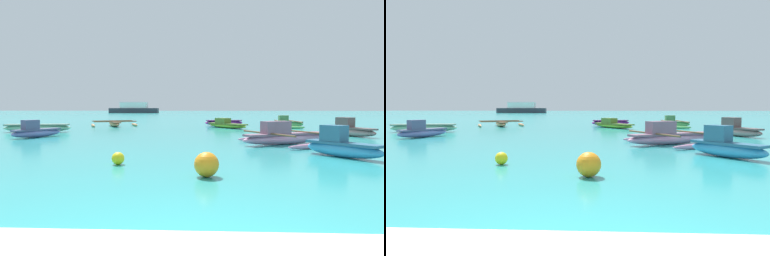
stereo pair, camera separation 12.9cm
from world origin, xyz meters
TOP-DOWN VIEW (x-y plane):
  - moored_boat_0 at (-10.10, 17.11)m, footprint 3.96×1.41m
  - moored_boat_1 at (1.35, 24.67)m, footprint 3.10×1.12m
  - moored_boat_2 at (5.93, 22.95)m, footprint 2.39×4.29m
  - moored_boat_3 at (4.12, 7.72)m, footprint 1.93×2.35m
  - moored_boat_4 at (1.39, 21.59)m, footprint 2.93×3.45m
  - moored_boat_5 at (7.41, 15.23)m, footprint 1.80×3.04m
  - moored_boat_6 at (-8.42, 13.67)m, footprint 1.83×2.48m
  - moored_boat_7 at (-7.17, 23.25)m, footprint 3.97×3.40m
  - moored_boat_8 at (3.18, 11.15)m, footprint 3.95×4.23m
  - mooring_buoy_0 at (-2.26, 6.00)m, footprint 0.33×0.33m
  - mooring_buoy_1 at (0.07, 4.56)m, footprint 0.54×0.54m
  - distant_ferry at (-17.56, 77.66)m, footprint 11.50×2.53m

SIDE VIEW (x-z plane):
  - mooring_buoy_0 at x=-2.26m, z-range 0.00..0.33m
  - moored_boat_7 at x=-7.17m, z-range -0.02..0.41m
  - moored_boat_1 at x=1.35m, z-range 0.02..0.47m
  - moored_boat_4 at x=1.39m, z-range -0.10..0.59m
  - moored_boat_0 at x=-10.10m, z-range 0.03..0.50m
  - mooring_buoy_1 at x=0.07m, z-range 0.00..0.54m
  - moored_boat_2 at x=5.93m, z-range -0.15..0.72m
  - moored_boat_6 at x=-8.42m, z-range -0.13..0.74m
  - moored_boat_8 at x=3.18m, z-range -0.16..0.78m
  - moored_boat_3 at x=4.12m, z-range -0.14..0.81m
  - moored_boat_5 at x=7.41m, z-range -0.14..0.82m
  - distant_ferry at x=-17.56m, z-range -0.24..2.29m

